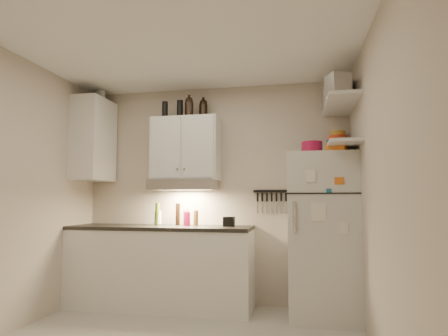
# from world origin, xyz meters

# --- Properties ---
(ceiling) EXTENTS (3.20, 3.00, 0.02)m
(ceiling) POSITION_xyz_m (0.00, 0.00, 2.61)
(ceiling) COLOR white
(ceiling) RESTS_ON ground
(back_wall) EXTENTS (3.20, 0.02, 2.60)m
(back_wall) POSITION_xyz_m (0.00, 1.51, 1.30)
(back_wall) COLOR beige
(back_wall) RESTS_ON ground
(left_wall) EXTENTS (0.02, 3.00, 2.60)m
(left_wall) POSITION_xyz_m (-1.61, 0.00, 1.30)
(left_wall) COLOR beige
(left_wall) RESTS_ON ground
(right_wall) EXTENTS (0.02, 3.00, 2.60)m
(right_wall) POSITION_xyz_m (1.61, 0.00, 1.30)
(right_wall) COLOR beige
(right_wall) RESTS_ON ground
(base_cabinet) EXTENTS (2.10, 0.60, 0.88)m
(base_cabinet) POSITION_xyz_m (-0.55, 1.20, 0.44)
(base_cabinet) COLOR white
(base_cabinet) RESTS_ON floor
(countertop) EXTENTS (2.10, 0.62, 0.04)m
(countertop) POSITION_xyz_m (-0.55, 1.20, 0.90)
(countertop) COLOR black
(countertop) RESTS_ON base_cabinet
(upper_cabinet) EXTENTS (0.80, 0.33, 0.75)m
(upper_cabinet) POSITION_xyz_m (-0.30, 1.33, 1.83)
(upper_cabinet) COLOR white
(upper_cabinet) RESTS_ON back_wall
(side_cabinet) EXTENTS (0.33, 0.55, 1.00)m
(side_cabinet) POSITION_xyz_m (-1.44, 1.20, 1.95)
(side_cabinet) COLOR white
(side_cabinet) RESTS_ON left_wall
(range_hood) EXTENTS (0.76, 0.46, 0.12)m
(range_hood) POSITION_xyz_m (-0.30, 1.27, 1.39)
(range_hood) COLOR silver
(range_hood) RESTS_ON back_wall
(fridge) EXTENTS (0.70, 0.68, 1.70)m
(fridge) POSITION_xyz_m (1.25, 1.16, 0.85)
(fridge) COLOR silver
(fridge) RESTS_ON floor
(shelf_hi) EXTENTS (0.30, 0.95, 0.03)m
(shelf_hi) POSITION_xyz_m (1.45, 1.02, 2.20)
(shelf_hi) COLOR white
(shelf_hi) RESTS_ON right_wall
(shelf_lo) EXTENTS (0.30, 0.95, 0.03)m
(shelf_lo) POSITION_xyz_m (1.45, 1.02, 1.76)
(shelf_lo) COLOR white
(shelf_lo) RESTS_ON right_wall
(knife_strip) EXTENTS (0.42, 0.02, 0.03)m
(knife_strip) POSITION_xyz_m (0.70, 1.49, 1.32)
(knife_strip) COLOR black
(knife_strip) RESTS_ON back_wall
(dutch_oven) EXTENTS (0.25, 0.25, 0.13)m
(dutch_oven) POSITION_xyz_m (1.16, 1.07, 1.76)
(dutch_oven) COLOR #A71341
(dutch_oven) RESTS_ON fridge
(book_stack) EXTENTS (0.25, 0.28, 0.08)m
(book_stack) POSITION_xyz_m (1.41, 0.95, 1.74)
(book_stack) COLOR orange
(book_stack) RESTS_ON fridge
(spice_jar) EXTENTS (0.06, 0.06, 0.10)m
(spice_jar) POSITION_xyz_m (1.24, 1.06, 1.75)
(spice_jar) COLOR silver
(spice_jar) RESTS_ON fridge
(stock_pot) EXTENTS (0.37, 0.37, 0.23)m
(stock_pot) POSITION_xyz_m (1.43, 1.27, 2.33)
(stock_pot) COLOR silver
(stock_pot) RESTS_ON shelf_hi
(tin_a) EXTENTS (0.26, 0.25, 0.21)m
(tin_a) POSITION_xyz_m (1.47, 0.97, 2.32)
(tin_a) COLOR #AAAAAD
(tin_a) RESTS_ON shelf_hi
(tin_b) EXTENTS (0.25, 0.25, 0.19)m
(tin_b) POSITION_xyz_m (1.40, 0.68, 2.31)
(tin_b) COLOR #AAAAAD
(tin_b) RESTS_ON shelf_hi
(bowl_teal) EXTENTS (0.26, 0.26, 0.10)m
(bowl_teal) POSITION_xyz_m (1.46, 1.37, 1.83)
(bowl_teal) COLOR #186085
(bowl_teal) RESTS_ON shelf_lo
(bowl_orange) EXTENTS (0.21, 0.21, 0.06)m
(bowl_orange) POSITION_xyz_m (1.46, 1.43, 1.91)
(bowl_orange) COLOR #F63717
(bowl_orange) RESTS_ON bowl_teal
(bowl_yellow) EXTENTS (0.16, 0.16, 0.05)m
(bowl_yellow) POSITION_xyz_m (1.46, 1.43, 1.97)
(bowl_yellow) COLOR #BE8D21
(bowl_yellow) RESTS_ON bowl_orange
(plates) EXTENTS (0.32, 0.32, 0.06)m
(plates) POSITION_xyz_m (1.46, 1.05, 1.81)
(plates) COLOR #186085
(plates) RESTS_ON shelf_lo
(growler_a) EXTENTS (0.12, 0.12, 0.24)m
(growler_a) POSITION_xyz_m (-0.24, 1.26, 2.32)
(growler_a) COLOR black
(growler_a) RESTS_ON upper_cabinet
(growler_b) EXTENTS (0.13, 0.13, 0.25)m
(growler_b) POSITION_xyz_m (-0.11, 1.41, 2.32)
(growler_b) COLOR black
(growler_b) RESTS_ON upper_cabinet
(thermos_a) EXTENTS (0.10, 0.10, 0.22)m
(thermos_a) POSITION_xyz_m (-0.38, 1.32, 2.31)
(thermos_a) COLOR black
(thermos_a) RESTS_ON upper_cabinet
(thermos_b) EXTENTS (0.07, 0.07, 0.20)m
(thermos_b) POSITION_xyz_m (-0.56, 1.29, 2.30)
(thermos_b) COLOR black
(thermos_b) RESTS_ON upper_cabinet
(side_jar) EXTENTS (0.12, 0.12, 0.15)m
(side_jar) POSITION_xyz_m (-1.42, 1.31, 2.52)
(side_jar) COLOR silver
(side_jar) RESTS_ON side_cabinet
(soap_bottle) EXTENTS (0.13, 0.13, 0.26)m
(soap_bottle) POSITION_xyz_m (-0.62, 1.28, 1.05)
(soap_bottle) COLOR white
(soap_bottle) RESTS_ON countertop
(pepper_mill) EXTENTS (0.07, 0.07, 0.18)m
(pepper_mill) POSITION_xyz_m (-0.16, 1.30, 1.01)
(pepper_mill) COLOR brown
(pepper_mill) RESTS_ON countertop
(oil_bottle) EXTENTS (0.07, 0.07, 0.26)m
(oil_bottle) POSITION_xyz_m (-0.62, 1.26, 1.05)
(oil_bottle) COLOR #4E6F1B
(oil_bottle) RESTS_ON countertop
(vinegar_bottle) EXTENTS (0.07, 0.07, 0.26)m
(vinegar_bottle) POSITION_xyz_m (-0.39, 1.34, 1.05)
(vinegar_bottle) COLOR black
(vinegar_bottle) RESTS_ON countertop
(clear_bottle) EXTENTS (0.07, 0.07, 0.19)m
(clear_bottle) POSITION_xyz_m (-0.27, 1.29, 1.01)
(clear_bottle) COLOR silver
(clear_bottle) RESTS_ON countertop
(red_jar) EXTENTS (0.08, 0.08, 0.16)m
(red_jar) POSITION_xyz_m (-0.26, 1.27, 1.00)
(red_jar) COLOR #A71341
(red_jar) RESTS_ON countertop
(caddy) EXTENTS (0.13, 0.09, 0.11)m
(caddy) POSITION_xyz_m (0.24, 1.24, 0.97)
(caddy) COLOR black
(caddy) RESTS_ON countertop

